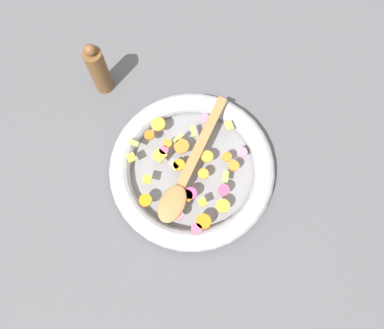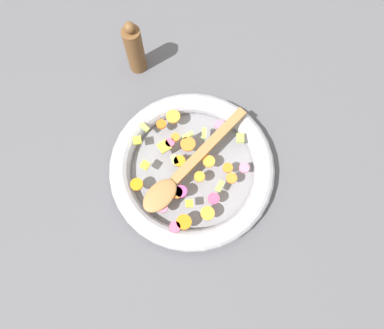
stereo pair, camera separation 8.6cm
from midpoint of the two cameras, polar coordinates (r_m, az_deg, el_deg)
name	(u,v)px [view 2 (the right image)]	position (r m, az deg, el deg)	size (l,w,h in m)	color
ground_plane	(192,171)	(0.91, 2.68, -1.40)	(4.00, 4.00, 0.00)	#4C4C51
skillet	(192,168)	(0.89, 2.75, -0.99)	(0.39, 0.39, 0.05)	slate
chopped_vegetables	(187,169)	(0.85, 2.10, -1.09)	(0.30, 0.28, 0.01)	orange
wooden_spoon	(186,169)	(0.84, 1.91, -1.16)	(0.31, 0.19, 0.01)	olive
pepper_mill	(135,49)	(0.97, -6.19, 16.78)	(0.05, 0.05, 0.17)	brown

